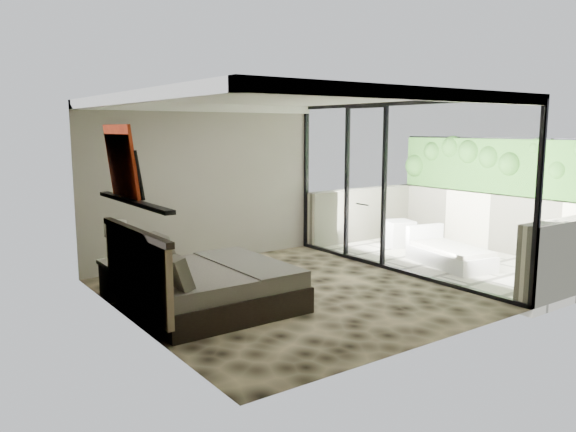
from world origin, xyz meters
TOP-DOWN VIEW (x-y plane):
  - floor at (0.00, 0.00)m, footprint 5.00×5.00m
  - ceiling at (0.00, 0.00)m, footprint 4.50×5.00m
  - back_wall at (0.00, 2.49)m, footprint 4.50×0.02m
  - left_wall at (-2.24, 0.00)m, footprint 0.02×5.00m
  - glass_wall at (2.25, 0.00)m, footprint 0.08×5.00m
  - terrace_slab at (3.75, 0.00)m, footprint 3.00×5.00m
  - parapet_far at (5.10, 0.00)m, footprint 0.30×5.00m
  - foliage_hedge at (5.10, 0.00)m, footprint 0.36×4.60m
  - picture_ledge at (-2.18, 0.10)m, footprint 0.12×2.20m
  - bed at (-1.29, 0.03)m, footprint 2.05×1.98m
  - nightstand at (-1.97, 1.27)m, footprint 0.58×0.58m
  - table_lamp at (-2.02, 1.29)m, footprint 0.31×0.31m
  - abstract_canvas at (-2.19, 0.42)m, footprint 0.13×0.90m
  - framed_print at (-2.14, 0.20)m, footprint 0.11×0.50m
  - ottoman at (3.79, 1.39)m, footprint 0.66×0.66m
  - lounger at (3.33, -0.23)m, footprint 1.06×1.68m

SIDE VIEW (x-z plane):
  - terrace_slab at x=3.75m, z-range -0.12..0.00m
  - floor at x=0.00m, z-range 0.00..0.00m
  - lounger at x=3.33m, z-range -0.11..0.49m
  - ottoman at x=3.79m, z-range 0.00..0.53m
  - nightstand at x=-1.97m, z-range 0.00..0.54m
  - bed at x=-1.29m, z-range -0.23..0.90m
  - parapet_far at x=5.10m, z-range 0.00..1.10m
  - table_lamp at x=-2.02m, z-range 0.60..1.17m
  - back_wall at x=0.00m, z-range 0.00..2.80m
  - left_wall at x=-2.24m, z-range 0.00..2.80m
  - glass_wall at x=2.25m, z-range 0.00..2.80m
  - picture_ledge at x=-2.18m, z-range 1.48..1.52m
  - foliage_hedge at x=5.10m, z-range 1.10..2.20m
  - framed_print at x=-2.14m, z-range 1.53..2.12m
  - abstract_canvas at x=-2.19m, z-range 1.53..2.42m
  - ceiling at x=0.00m, z-range 2.78..2.80m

